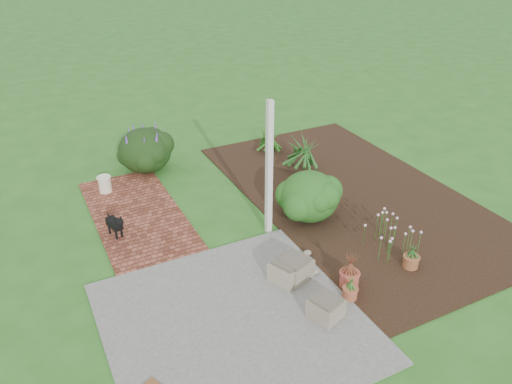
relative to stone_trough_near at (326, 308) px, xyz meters
name	(u,v)px	position (x,y,z in m)	size (l,w,h in m)	color
ground	(256,238)	(0.03, 2.26, -0.18)	(80.00, 80.00, 0.00)	#2C6620
concrete_patio	(233,321)	(-1.22, 0.51, -0.16)	(3.50, 3.50, 0.04)	slate
brick_path	(137,214)	(-1.67, 4.01, -0.16)	(1.60, 3.50, 0.04)	#5B2B1D
garden_bed	(353,195)	(2.53, 2.76, -0.16)	(4.00, 7.00, 0.03)	black
veranda_post	(269,170)	(0.33, 2.36, 1.07)	(0.10, 0.10, 2.50)	white
stone_trough_near	(326,308)	(0.00, 0.00, 0.00)	(0.42, 0.42, 0.28)	#79715A
stone_trough_mid	(288,271)	(-0.07, 0.97, 0.02)	(0.46, 0.46, 0.31)	gray
stone_trough_far	(294,269)	(0.04, 0.97, 0.02)	(0.48, 0.48, 0.32)	#726C56
black_dog	(115,224)	(-2.19, 3.39, 0.12)	(0.26, 0.50, 0.44)	black
cream_ceramic_urn	(105,184)	(-2.02, 5.16, 0.03)	(0.26, 0.26, 0.34)	#F1EAC6
evergreen_shrub	(309,195)	(1.23, 2.42, 0.32)	(1.11, 1.11, 0.95)	#16420D
agapanthus_clump_back	(302,149)	(2.17, 4.23, 0.35)	(1.12, 1.12, 1.01)	#184013
agapanthus_clump_front	(269,138)	(1.96, 5.42, 0.22)	(0.84, 0.84, 0.75)	#0C380A
pink_flower_patch	(388,234)	(1.87, 0.93, 0.14)	(0.91, 0.91, 0.58)	#113D0F
terracotta_pot_bronze	(349,279)	(0.72, 0.42, -0.03)	(0.30, 0.30, 0.24)	#B34E3C
terracotta_pot_small_left	(411,261)	(1.89, 0.35, -0.05)	(0.25, 0.25, 0.21)	#985733
terracotta_pot_small_right	(350,293)	(0.55, 0.17, -0.06)	(0.22, 0.22, 0.19)	#A35537
purple_flowering_bush	(145,149)	(-0.94, 5.86, 0.32)	(1.18, 1.18, 1.00)	black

